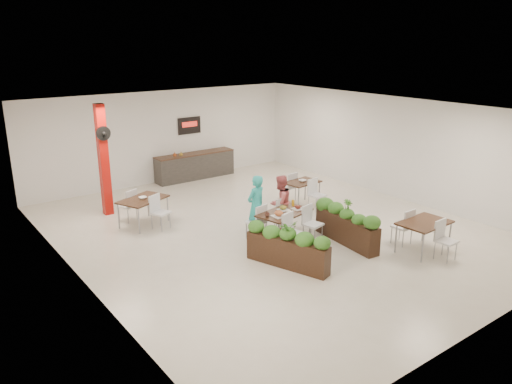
# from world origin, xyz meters

# --- Properties ---
(ground) EXTENTS (12.00, 12.00, 0.00)m
(ground) POSITION_xyz_m (0.00, 0.00, 0.00)
(ground) COLOR beige
(ground) RESTS_ON ground
(room_shell) EXTENTS (10.10, 12.10, 3.22)m
(room_shell) POSITION_xyz_m (0.00, 0.00, 2.01)
(room_shell) COLOR white
(room_shell) RESTS_ON ground
(red_column) EXTENTS (0.40, 0.41, 3.20)m
(red_column) POSITION_xyz_m (-3.00, 3.79, 1.64)
(red_column) COLOR #A8110B
(red_column) RESTS_ON ground
(service_counter) EXTENTS (3.00, 0.64, 2.20)m
(service_counter) POSITION_xyz_m (1.00, 5.65, 0.49)
(service_counter) COLOR #2A2826
(service_counter) RESTS_ON ground
(main_table) EXTENTS (1.53, 1.84, 0.92)m
(main_table) POSITION_xyz_m (-0.16, -0.80, 0.64)
(main_table) COLOR black
(main_table) RESTS_ON ground
(diner_man) EXTENTS (0.66, 0.50, 1.62)m
(diner_man) POSITION_xyz_m (-0.55, -0.14, 0.81)
(diner_man) COLOR #29B5AE
(diner_man) RESTS_ON ground
(diner_woman) EXTENTS (0.82, 0.70, 1.49)m
(diner_woman) POSITION_xyz_m (0.25, -0.14, 0.74)
(diner_woman) COLOR #D96064
(diner_woman) RESTS_ON ground
(planter_left) EXTENTS (0.95, 2.01, 1.10)m
(planter_left) POSITION_xyz_m (-1.09, -2.03, 0.53)
(planter_left) COLOR black
(planter_left) RESTS_ON ground
(planter_right) EXTENTS (0.61, 2.15, 1.13)m
(planter_right) POSITION_xyz_m (0.96, -1.86, 0.52)
(planter_right) COLOR black
(planter_right) RESTS_ON ground
(side_table_a) EXTENTS (1.50, 1.66, 0.92)m
(side_table_a) POSITION_xyz_m (-2.54, 2.34, 0.64)
(side_table_a) COLOR black
(side_table_a) RESTS_ON ground
(side_table_b) EXTENTS (1.12, 1.65, 0.92)m
(side_table_b) POSITION_xyz_m (2.07, 1.02, 0.62)
(side_table_b) COLOR black
(side_table_b) RESTS_ON ground
(side_table_c) EXTENTS (1.29, 1.64, 0.92)m
(side_table_c) POSITION_xyz_m (2.06, -3.32, 0.63)
(side_table_c) COLOR black
(side_table_c) RESTS_ON ground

